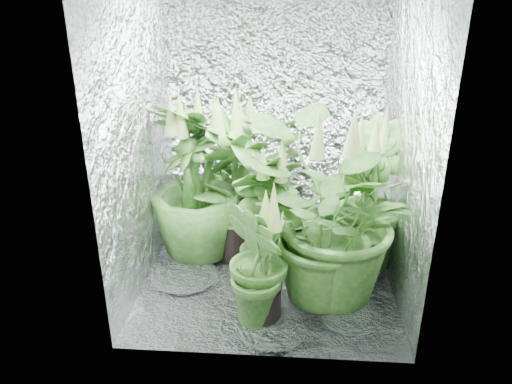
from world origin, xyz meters
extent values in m
plane|color=silver|center=(0.00, 0.00, 0.00)|extent=(1.60, 1.60, 0.00)
cube|color=silver|center=(0.00, 0.80, 1.00)|extent=(1.60, 0.02, 2.00)
cube|color=silver|center=(0.00, -0.80, 1.00)|extent=(1.60, 0.02, 2.00)
cube|color=silver|center=(-0.80, 0.00, 1.00)|extent=(0.02, 1.60, 2.00)
cube|color=silver|center=(0.80, 0.00, 1.00)|extent=(0.02, 1.60, 2.00)
cylinder|color=black|center=(-0.19, 0.64, 0.12)|extent=(0.27, 0.27, 0.25)
cylinder|color=#49351B|center=(-0.19, 0.64, 0.23)|extent=(0.25, 0.25, 0.03)
imported|color=#184416|center=(-0.19, 0.64, 0.50)|extent=(1.04, 1.04, 0.95)
cone|color=#679145|center=(-0.19, 0.64, 0.92)|extent=(0.09, 0.09, 0.25)
cylinder|color=black|center=(-0.24, 0.24, 0.14)|extent=(0.31, 0.31, 0.28)
cylinder|color=#49351B|center=(-0.24, 0.24, 0.26)|extent=(0.29, 0.29, 0.03)
imported|color=#184416|center=(-0.24, 0.24, 0.57)|extent=(0.72, 0.72, 1.07)
cone|color=#679145|center=(-0.24, 0.24, 1.04)|extent=(0.10, 0.10, 0.28)
cylinder|color=black|center=(0.64, 0.15, 0.14)|extent=(0.31, 0.31, 0.28)
cylinder|color=#49351B|center=(0.64, 0.15, 0.26)|extent=(0.29, 0.29, 0.03)
imported|color=#184416|center=(0.64, 0.15, 0.53)|extent=(0.68, 0.68, 0.99)
cone|color=#679145|center=(0.64, 0.15, 0.95)|extent=(0.10, 0.10, 0.28)
cylinder|color=black|center=(-0.51, 0.21, 0.14)|extent=(0.30, 0.30, 0.27)
cylinder|color=#49351B|center=(-0.51, 0.21, 0.26)|extent=(0.28, 0.28, 0.03)
imported|color=#184416|center=(-0.51, 0.21, 0.58)|extent=(0.82, 0.82, 1.09)
cone|color=#679145|center=(-0.51, 0.21, 1.06)|extent=(0.10, 0.10, 0.27)
cylinder|color=black|center=(0.38, -0.28, 0.13)|extent=(0.28, 0.28, 0.25)
cylinder|color=#49351B|center=(0.38, -0.28, 0.24)|extent=(0.26, 0.26, 0.03)
imported|color=#184416|center=(0.38, -0.28, 0.58)|extent=(1.28, 1.28, 1.11)
cone|color=#679145|center=(0.38, -0.28, 1.08)|extent=(0.09, 0.09, 0.25)
cylinder|color=black|center=(-0.02, -0.16, 0.11)|extent=(0.24, 0.24, 0.22)
cylinder|color=#49351B|center=(-0.02, -0.16, 0.20)|extent=(0.22, 0.22, 0.03)
imported|color=#184416|center=(-0.02, -0.16, 0.48)|extent=(0.67, 0.67, 0.92)
cone|color=#679145|center=(-0.02, -0.16, 0.89)|extent=(0.08, 0.08, 0.22)
cylinder|color=black|center=(-0.02, -0.51, 0.11)|extent=(0.24, 0.24, 0.22)
cylinder|color=#49351B|center=(-0.02, -0.51, 0.20)|extent=(0.23, 0.23, 0.03)
imported|color=#184416|center=(-0.02, -0.51, 0.41)|extent=(0.51, 0.51, 0.76)
cone|color=#679145|center=(-0.02, -0.51, 0.74)|extent=(0.08, 0.08, 0.22)
cylinder|color=black|center=(0.65, 0.56, 0.03)|extent=(0.12, 0.12, 0.07)
cylinder|color=black|center=(0.65, 0.56, 0.17)|extent=(0.11, 0.11, 0.09)
cylinder|color=#4C4C51|center=(0.60, 0.58, 0.17)|extent=(0.11, 0.25, 0.26)
torus|color=#4C4C51|center=(0.60, 0.58, 0.17)|extent=(0.12, 0.25, 0.27)
cube|color=white|center=(0.03, -0.54, 0.30)|extent=(0.05, 0.03, 0.08)
camera|label=1|loc=(0.13, -2.87, 1.84)|focal=35.00mm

